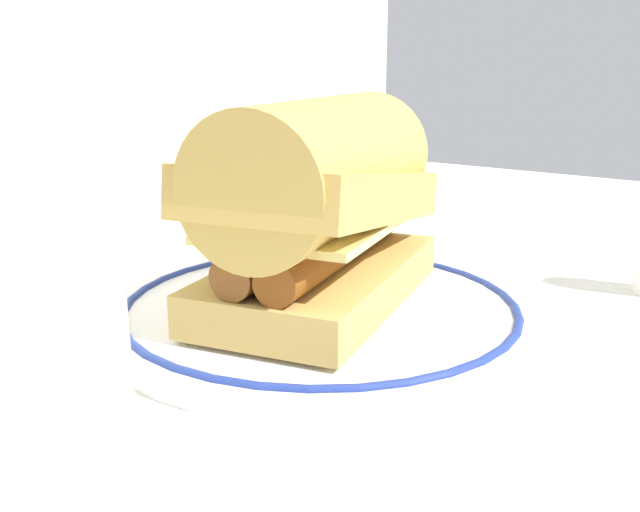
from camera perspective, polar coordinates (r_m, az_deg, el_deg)
ground_plane at (r=0.44m, az=-0.02°, el=-6.87°), size 1.50×1.50×0.00m
plate at (r=0.47m, az=0.00°, el=-4.39°), size 0.28×0.28×0.01m
sausage_sandwich at (r=0.45m, az=0.00°, el=4.34°), size 0.21×0.14×0.13m
drinking_glass at (r=0.31m, az=-21.63°, el=-9.49°), size 0.07×0.07×0.10m
butter_knife at (r=0.67m, az=4.35°, el=1.47°), size 0.13×0.11×0.01m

